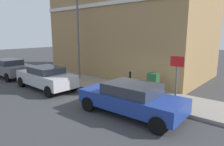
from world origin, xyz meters
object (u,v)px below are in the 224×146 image
utility_cabinet (153,84)px  lamppost (78,34)px  bollard_near_cabinet (130,79)px  car_silver (46,77)px  street_sign (177,74)px  car_grey (8,68)px  car_blue (131,98)px

utility_cabinet → lamppost: (-0.02, 6.01, 2.62)m
utility_cabinet → bollard_near_cabinet: utility_cabinet is taller
car_silver → bollard_near_cabinet: bearing=-143.0°
bollard_near_cabinet → street_sign: 3.66m
lamppost → car_grey: bearing=119.8°
car_silver → bollard_near_cabinet: size_ratio=4.23×
bollard_near_cabinet → lamppost: bearing=91.6°
car_blue → bollard_near_cabinet: car_blue is taller
car_grey → lamppost: lamppost is taller
car_silver → car_grey: car_grey is taller
utility_cabinet → bollard_near_cabinet: 1.58m
car_silver → street_sign: (1.76, -7.46, 0.92)m
utility_cabinet → street_sign: street_sign is taller
lamppost → street_sign: bearing=-98.3°
utility_cabinet → lamppost: bearing=90.2°
lamppost → bollard_near_cabinet: bearing=-88.4°
utility_cabinet → street_sign: size_ratio=0.50×
car_blue → lamppost: size_ratio=0.78×
car_grey → utility_cabinet: size_ratio=3.80×
car_silver → utility_cabinet: size_ratio=3.82×
utility_cabinet → bollard_near_cabinet: (0.10, 1.57, 0.02)m
utility_cabinet → car_silver: bearing=116.9°
car_blue → bollard_near_cabinet: (2.85, 2.09, -0.01)m
car_grey → lamppost: 6.36m
bollard_near_cabinet → lamppost: lamppost is taller
car_blue → car_silver: car_silver is taller
car_grey → car_blue: bearing=179.8°
car_blue → utility_cabinet: 2.80m
bollard_near_cabinet → car_blue: bearing=-143.8°
utility_cabinet → street_sign: (-1.15, -1.74, 0.98)m
car_grey → street_sign: size_ratio=1.90×
street_sign → utility_cabinet: bearing=56.5°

